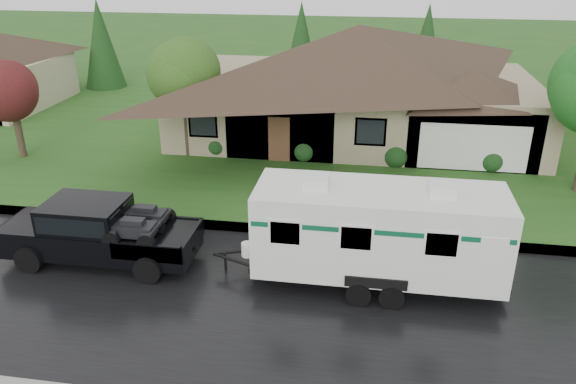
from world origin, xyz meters
name	(u,v)px	position (x,y,z in m)	size (l,w,h in m)	color
ground	(269,264)	(0.00, 0.00, 0.00)	(140.00, 140.00, 0.00)	#225219
road	(256,300)	(0.00, -2.00, 0.01)	(140.00, 8.00, 0.01)	black
curb	(281,230)	(0.00, 2.25, 0.07)	(140.00, 0.50, 0.15)	gray
lawn	(319,126)	(0.00, 15.00, 0.07)	(140.00, 26.00, 0.15)	#225219
house_main	(363,69)	(2.29, 13.84, 3.59)	(19.44, 10.80, 6.90)	gray
tree_left_green	(183,74)	(-5.68, 9.18, 4.03)	(3.38, 3.38, 5.59)	#382B1E
tree_red	(11,92)	(-13.40, 7.68, 3.25)	(2.71, 2.71, 4.48)	#382B1E
shrub_row	(350,152)	(2.00, 9.30, 0.65)	(13.60, 1.00, 1.00)	#143814
pickup_truck	(97,230)	(-5.46, -0.57, 1.09)	(6.11, 2.32, 2.04)	black
travel_trailer	(379,230)	(3.35, -0.57, 1.79)	(7.54, 2.65, 3.38)	white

